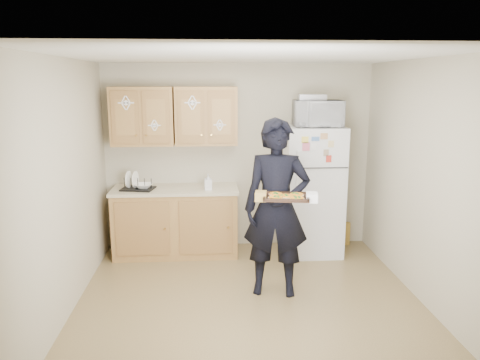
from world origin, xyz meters
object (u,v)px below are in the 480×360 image
(baking_tray, at_px, (286,198))
(microwave, at_px, (318,114))
(refrigerator, at_px, (312,191))
(person, at_px, (277,208))
(dish_rack, at_px, (138,183))

(baking_tray, height_order, microwave, microwave)
(refrigerator, bearing_deg, microwave, -55.65)
(person, xyz_separation_m, microwave, (0.68, 1.15, 0.92))
(refrigerator, xyz_separation_m, person, (-0.65, -1.20, 0.10))
(refrigerator, relative_size, baking_tray, 3.83)
(refrigerator, height_order, microwave, microwave)
(baking_tray, relative_size, microwave, 0.74)
(microwave, bearing_deg, baking_tray, -112.35)
(refrigerator, bearing_deg, baking_tray, -111.66)
(microwave, xyz_separation_m, dish_rack, (-2.31, 0.06, -0.89))
(dish_rack, bearing_deg, microwave, -1.40)
(refrigerator, xyz_separation_m, dish_rack, (-2.27, 0.01, 0.13))
(baking_tray, bearing_deg, refrigerator, 77.89)
(baking_tray, bearing_deg, dish_rack, 147.59)
(microwave, bearing_deg, dish_rack, 179.73)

